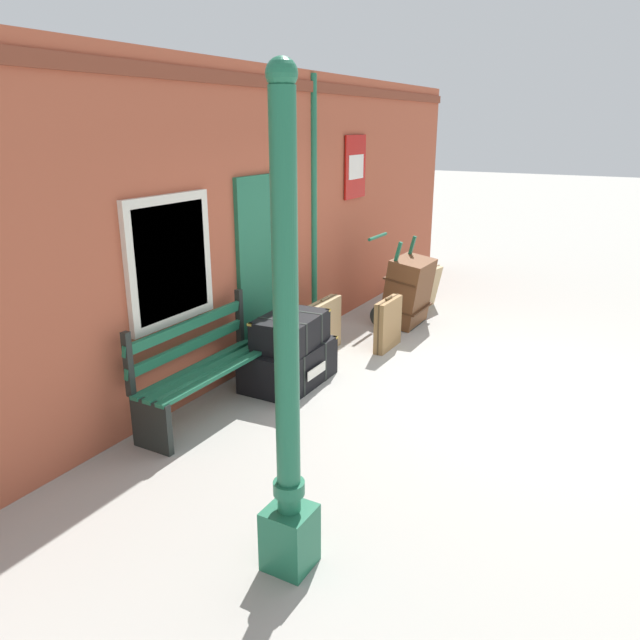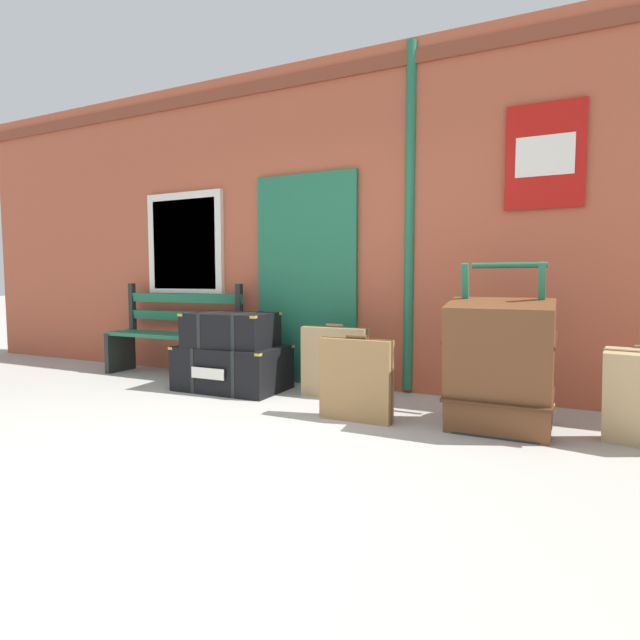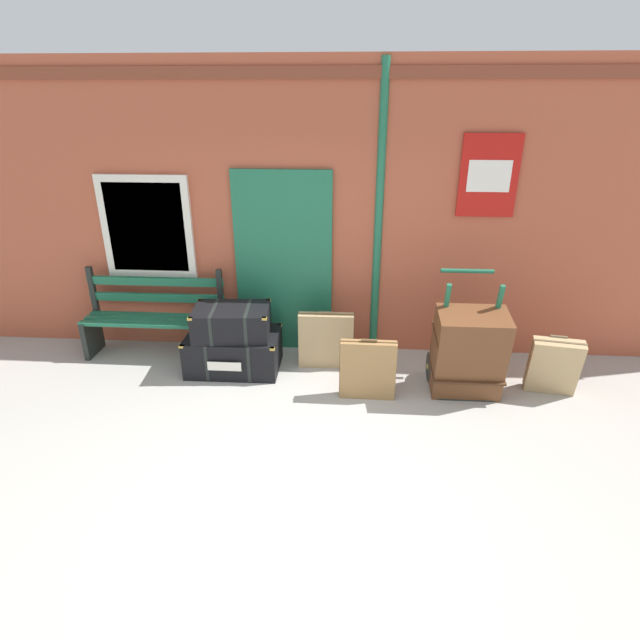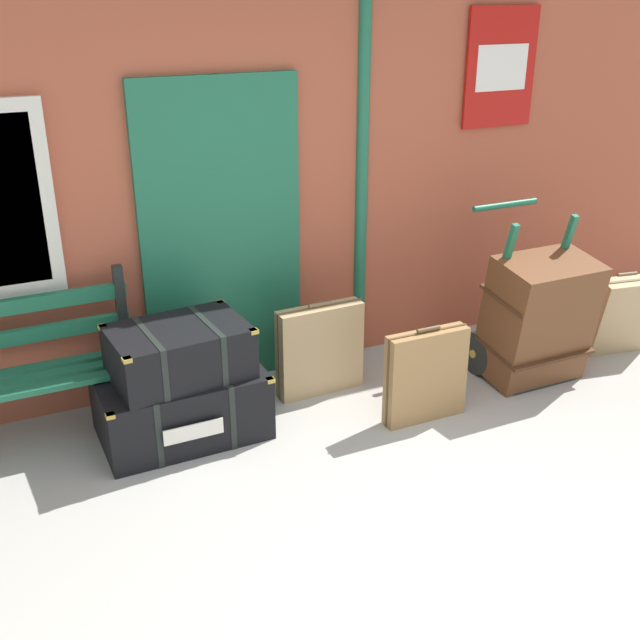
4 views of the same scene
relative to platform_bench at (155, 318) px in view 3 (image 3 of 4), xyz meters
The scene contains 10 objects.
ground_plane 2.86m from the platform_bench, 49.72° to the right, with size 60.00×60.00×0.00m, color #A3A099.
brick_facade 2.19m from the platform_bench, 13.53° to the left, with size 10.40×0.35×3.20m.
platform_bench is the anchor object (origin of this frame).
steamer_trunk_base 1.06m from the platform_bench, 17.21° to the right, with size 1.02×0.68×0.43m.
steamer_trunk_middle 1.05m from the platform_bench, 18.43° to the right, with size 0.85×0.61×0.33m.
porters_trolley 3.49m from the platform_bench, ahead, with size 0.71×0.65×1.19m.
large_brown_trunk 3.51m from the platform_bench, 10.80° to the right, with size 0.70×0.56×0.93m.
suitcase_tan 2.01m from the platform_bench, ahead, with size 0.62×0.15×0.67m.
suitcase_charcoal 2.58m from the platform_bench, 17.94° to the right, with size 0.57×0.13×0.66m.
suitcase_oxblood 4.37m from the platform_bench, ahead, with size 0.52×0.35×0.65m.
Camera 3 is at (0.46, -3.11, 2.83)m, focal length 28.70 mm.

